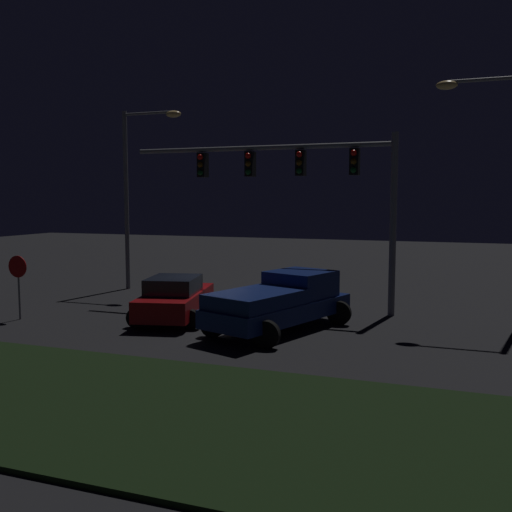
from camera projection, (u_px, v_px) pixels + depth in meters
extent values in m
plane|color=black|center=(211.00, 318.00, 20.14)|extent=(80.00, 80.00, 0.00)
cube|color=black|center=(44.00, 393.00, 12.15)|extent=(21.77, 6.06, 0.10)
cube|color=navy|center=(279.00, 310.00, 18.08)|extent=(3.70, 5.76, 0.55)
cube|color=navy|center=(301.00, 284.00, 18.92)|extent=(2.37, 2.41, 0.85)
cube|color=black|center=(301.00, 280.00, 18.91)|extent=(2.17, 2.02, 0.51)
cube|color=navy|center=(257.00, 299.00, 17.20)|extent=(2.82, 3.49, 0.45)
cylinder|color=black|center=(289.00, 306.00, 20.25)|extent=(0.80, 0.22, 0.80)
cylinder|color=black|center=(339.00, 313.00, 18.94)|extent=(0.80, 0.22, 0.80)
cylinder|color=black|center=(213.00, 324.00, 17.26)|extent=(0.80, 0.22, 0.80)
cylinder|color=black|center=(266.00, 334.00, 15.96)|extent=(0.80, 0.22, 0.80)
cube|color=maroon|center=(176.00, 302.00, 19.88)|extent=(2.72, 4.69, 0.70)
cube|color=black|center=(174.00, 285.00, 19.57)|extent=(2.00, 2.30, 0.55)
cylinder|color=black|center=(163.00, 302.00, 21.50)|extent=(0.64, 0.22, 0.64)
cylinder|color=black|center=(211.00, 303.00, 21.27)|extent=(0.64, 0.22, 0.64)
cylinder|color=black|center=(136.00, 318.00, 18.55)|extent=(0.64, 0.22, 0.64)
cylinder|color=black|center=(191.00, 320.00, 18.32)|extent=(0.64, 0.22, 0.64)
cylinder|color=slate|center=(393.00, 225.00, 20.23)|extent=(0.24, 0.24, 6.50)
cylinder|color=slate|center=(258.00, 148.00, 21.68)|extent=(10.20, 0.18, 0.18)
cube|color=black|center=(355.00, 162.00, 20.48)|extent=(0.32, 0.44, 0.95)
sphere|color=red|center=(354.00, 153.00, 20.24)|extent=(0.22, 0.22, 0.22)
sphere|color=#59380A|center=(354.00, 161.00, 20.27)|extent=(0.22, 0.22, 0.22)
sphere|color=#0C4719|center=(353.00, 170.00, 20.30)|extent=(0.22, 0.22, 0.22)
cube|color=black|center=(301.00, 163.00, 21.16)|extent=(0.32, 0.44, 0.95)
sphere|color=red|center=(299.00, 154.00, 20.91)|extent=(0.22, 0.22, 0.22)
sphere|color=#59380A|center=(299.00, 163.00, 20.94)|extent=(0.22, 0.22, 0.22)
sphere|color=#0C4719|center=(299.00, 171.00, 20.97)|extent=(0.22, 0.22, 0.22)
cube|color=black|center=(250.00, 164.00, 21.84)|extent=(0.32, 0.44, 0.95)
sphere|color=red|center=(248.00, 156.00, 21.59)|extent=(0.22, 0.22, 0.22)
sphere|color=#59380A|center=(248.00, 164.00, 21.62)|extent=(0.22, 0.22, 0.22)
sphere|color=#0C4719|center=(248.00, 172.00, 21.65)|extent=(0.22, 0.22, 0.22)
cube|color=black|center=(203.00, 165.00, 22.52)|extent=(0.32, 0.44, 0.95)
sphere|color=red|center=(200.00, 157.00, 22.27)|extent=(0.22, 0.22, 0.22)
sphere|color=#59380A|center=(200.00, 165.00, 22.30)|extent=(0.22, 0.22, 0.22)
sphere|color=#0C4719|center=(200.00, 173.00, 22.33)|extent=(0.22, 0.22, 0.22)
cylinder|color=slate|center=(126.00, 201.00, 26.30)|extent=(0.20, 0.20, 8.13)
cylinder|color=slate|center=(149.00, 113.00, 25.49)|extent=(2.50, 0.12, 0.12)
ellipsoid|color=#F9CC72|center=(174.00, 114.00, 25.07)|extent=(0.70, 0.44, 0.30)
cylinder|color=slate|center=(488.00, 79.00, 18.59)|extent=(2.55, 0.12, 0.12)
ellipsoid|color=#F9CC72|center=(447.00, 85.00, 19.04)|extent=(0.70, 0.44, 0.30)
cylinder|color=slate|center=(19.00, 288.00, 19.78)|extent=(0.07, 0.07, 2.20)
cylinder|color=#B20C0F|center=(18.00, 267.00, 19.68)|extent=(0.76, 0.03, 0.76)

